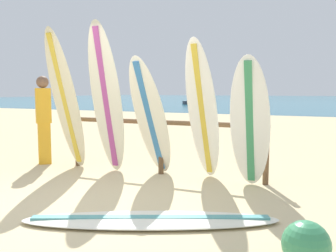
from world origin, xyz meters
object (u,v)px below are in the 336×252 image
Objects in this scene: surfboard_leaning_left at (107,100)px; small_boat_offshore at (198,102)px; surfboard_rack at (161,134)px; surfboard_lying_on_sand at (151,220)px; surfboard_leaning_far_left at (66,101)px; surfboard_leaning_center at (203,113)px; beach_ball at (306,245)px; surfboard_leaning_center_right at (250,123)px; surfboard_leaning_center_left at (151,118)px; beachgoer_standing at (44,116)px.

surfboard_leaning_left is 0.80× the size of small_boat_offshore.
surfboard_lying_on_sand is at bearing -67.84° from surfboard_rack.
surfboard_leaning_left reaches higher than surfboard_leaning_far_left.
surfboard_leaning_left is at bearing -176.42° from surfboard_leaning_center.
surfboard_leaning_far_left is (-1.67, -0.43, 0.55)m from surfboard_rack.
surfboard_leaning_left is 4.10m from beach_ball.
surfboard_leaning_left reaches higher than surfboard_leaning_center.
surfboard_rack is 2.44m from surfboard_lying_on_sand.
surfboard_lying_on_sand is at bearing -111.39° from surfboard_leaning_center_right.
surfboard_lying_on_sand is at bearing 166.60° from beach_ball.
surfboard_leaning_left is 0.92× the size of surfboard_lying_on_sand.
surfboard_lying_on_sand is (0.03, -1.87, -1.07)m from surfboard_leaning_center.
surfboard_rack is at bearing 82.83° from surfboard_leaning_center_left.
surfboard_leaning_center_right reaches higher than small_boat_offshore.
surfboard_leaning_far_left is at bearing -75.19° from small_boat_offshore.
surfboard_leaning_far_left is 4.79m from beach_ball.
surfboard_leaning_left is at bearing -179.24° from surfboard_leaning_center_right.
surfboard_leaning_left is at bearing -173.52° from surfboard_leaning_center_left.
surfboard_rack is 0.99m from surfboard_leaning_center.
surfboard_rack is 1.84× the size of surfboard_leaning_center_left.
surfboard_leaning_far_left is 0.89× the size of surfboard_lying_on_sand.
surfboard_leaning_center is (0.85, -0.30, 0.40)m from surfboard_rack.
small_boat_offshore is (-9.80, 30.33, -0.45)m from surfboard_rack.
surfboard_leaning_center is 0.69× the size of small_boat_offshore.
surfboard_leaning_center_left is at bearing 6.48° from surfboard_leaning_left.
surfboard_leaning_left is 2.44m from surfboard_leaning_center_right.
surfboard_leaning_far_left reaches higher than surfboard_lying_on_sand.
surfboard_leaning_left is (-0.83, -0.40, 0.58)m from surfboard_rack.
surfboard_leaning_left is (0.85, 0.03, 0.03)m from surfboard_leaning_far_left.
beachgoer_standing is at bearing -176.78° from surfboard_rack.
surfboard_rack is 0.43m from surfboard_leaning_center_left.
surfboard_leaning_far_left is 0.78× the size of small_boat_offshore.
surfboard_leaning_left is 1.17× the size of surfboard_leaning_center.
surfboard_lying_on_sand is (0.88, -2.17, -0.67)m from surfboard_rack.
small_boat_offshore is (-8.13, 30.77, -1.00)m from surfboard_leaning_far_left.
surfboard_leaning_center_left is 1.15× the size of beachgoer_standing.
surfboard_leaning_center_right is at bearing -3.30° from beachgoer_standing.
surfboard_leaning_far_left is 0.90m from beachgoer_standing.
small_boat_offshore reaches higher than beach_ball.
surfboard_leaning_left reaches higher than surfboard_rack.
surfboard_leaning_center is 2.16m from surfboard_lying_on_sand.
beachgoer_standing is at bearing 148.72° from surfboard_lying_on_sand.
surfboard_leaning_center reaches higher than surfboard_leaning_center_left.
beachgoer_standing is (-3.31, 0.16, -0.15)m from surfboard_leaning_center.
surfboard_leaning_center reaches higher than small_boat_offshore.
surfboard_rack is at bearing 112.16° from surfboard_lying_on_sand.
surfboard_leaning_center_right is 1.13× the size of beachgoer_standing.
surfboard_leaning_left is at bearing 134.05° from surfboard_lying_on_sand.
surfboard_rack is 1.81m from surfboard_leaning_far_left.
beachgoer_standing reaches higher than beach_ball.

